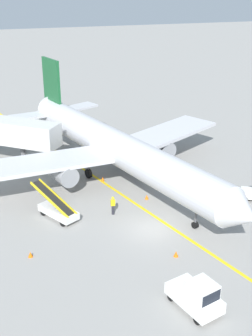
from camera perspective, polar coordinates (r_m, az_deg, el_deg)
name	(u,v)px	position (r m, az deg, el deg)	size (l,w,h in m)	color
ground_plane	(151,229)	(37.00, 3.26, -7.78)	(300.00, 300.00, 0.00)	gray
taxi_line_yellow	(133,202)	(41.10, 0.87, -4.32)	(0.30, 80.00, 0.01)	yellow
airliner	(114,146)	(44.58, -1.53, 2.78)	(27.70, 34.51, 10.10)	silver
pushback_tug	(197,296)	(28.96, 8.99, -15.76)	(2.83, 3.99, 2.20)	silver
belt_loader_forward_hold	(57,209)	(38.70, -8.72, -5.20)	(3.57, 4.96, 2.59)	silver
ground_crew_marshaller	(113,205)	(38.68, -1.68, -4.71)	(0.36, 0.24, 1.70)	#26262D
safety_cone_nose_right	(176,254)	(33.80, 6.38, -10.80)	(0.36, 0.36, 0.44)	orange
safety_cone_wingtip_left	(147,197)	(41.54, 2.65, -3.69)	(0.36, 0.36, 0.44)	orange
safety_cone_wingtip_right	(30,254)	(34.28, -12.06, -10.69)	(0.36, 0.36, 0.44)	orange
safety_cone_tail_area	(103,179)	(45.11, -2.99, -1.39)	(0.36, 0.36, 0.44)	orange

